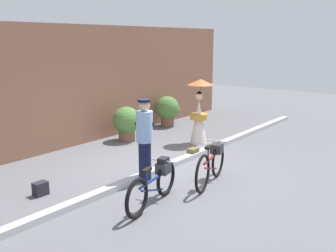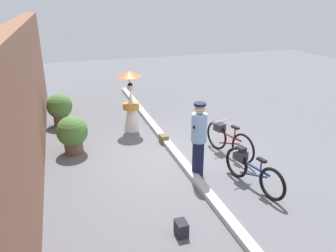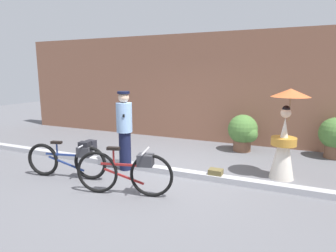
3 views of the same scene
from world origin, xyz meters
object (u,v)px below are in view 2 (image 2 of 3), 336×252
bicycle_far_side (228,139)px  potted_plant_by_door (60,108)px  backpack_on_pavement (182,228)px  person_with_parasol (131,102)px  bicycle_near_officer (251,169)px  person_officer (199,138)px  potted_plant_small (73,133)px  backpack_spare (164,139)px

bicycle_far_side → potted_plant_by_door: size_ratio=1.66×
bicycle_far_side → backpack_on_pavement: 3.38m
person_with_parasol → bicycle_near_officer: bearing=-156.5°
person_officer → backpack_on_pavement: person_officer is taller
person_with_parasol → potted_plant_small: (-1.08, 1.76, -0.34)m
bicycle_near_officer → potted_plant_by_door: potted_plant_by_door is taller
person_officer → person_with_parasol: size_ratio=0.95×
bicycle_near_officer → backpack_spare: bearing=21.2°
potted_plant_small → backpack_spare: potted_plant_small is taller
potted_plant_by_door → backpack_on_pavement: size_ratio=3.94×
person_with_parasol → backpack_on_pavement: (-4.99, 0.24, -0.75)m
backpack_spare → person_with_parasol: bearing=28.3°
person_with_parasol → backpack_spare: person_with_parasol is taller
bicycle_far_side → person_officer: size_ratio=0.99×
bicycle_near_officer → person_with_parasol: size_ratio=0.95×
person_officer → potted_plant_small: bearing=50.5°
potted_plant_small → backpack_spare: (-0.13, -2.41, -0.43)m
person_with_parasol → potted_plant_by_door: (1.14, 2.02, -0.31)m
person_officer → potted_plant_small: person_officer is taller
person_officer → backpack_spare: person_officer is taller
bicycle_near_officer → person_officer: bearing=50.2°
bicycle_far_side → backpack_on_pavement: bicycle_far_side is taller
backpack_on_pavement → potted_plant_by_door: bearing=16.2°
person_with_parasol → backpack_spare: bearing=-151.7°
backpack_on_pavement → backpack_spare: size_ratio=0.97×
bicycle_near_officer → person_officer: size_ratio=1.00×
person_officer → person_with_parasol: person_with_parasol is taller
person_officer → bicycle_near_officer: bearing=-129.8°
bicycle_far_side → potted_plant_small: (1.37, 3.73, 0.12)m
potted_plant_small → person_officer: bearing=-129.5°
bicycle_far_side → potted_plant_by_door: bearing=48.0°
potted_plant_small → backpack_on_pavement: bearing=-158.7°
potted_plant_by_door → person_officer: bearing=-146.9°
potted_plant_small → backpack_on_pavement: size_ratio=3.85×
bicycle_far_side → person_with_parasol: (2.45, 1.96, 0.45)m
bicycle_far_side → potted_plant_by_door: (3.59, 3.99, 0.14)m
person_with_parasol → backpack_on_pavement: size_ratio=6.96×
bicycle_near_officer → bicycle_far_side: bearing=-9.3°
person_officer → person_with_parasol: 3.31m
bicycle_near_officer → potted_plant_small: size_ratio=1.72×
bicycle_near_officer → person_with_parasol: 4.34m
potted_plant_small → backpack_on_pavement: (-3.92, -1.53, -0.41)m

